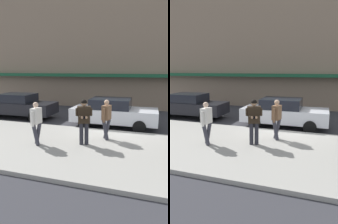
% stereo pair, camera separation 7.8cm
% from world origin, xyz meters
% --- Properties ---
extents(ground_plane, '(80.00, 80.00, 0.00)m').
position_xyz_m(ground_plane, '(0.00, 0.00, 0.00)').
color(ground_plane, '#333338').
extents(sidewalk, '(32.00, 5.30, 0.14)m').
position_xyz_m(sidewalk, '(1.00, -2.85, 0.07)').
color(sidewalk, '#99968E').
rests_on(sidewalk, ground).
extents(curb_paint_line, '(28.00, 0.12, 0.01)m').
position_xyz_m(curb_paint_line, '(1.00, 0.05, 0.00)').
color(curb_paint_line, silver).
rests_on(curb_paint_line, ground).
extents(storefront_facade, '(28.00, 4.70, 13.15)m').
position_xyz_m(storefront_facade, '(1.00, 8.49, 6.56)').
color(storefront_facade, '#84705B').
rests_on(storefront_facade, ground).
extents(parked_sedan_near, '(4.54, 2.00, 1.54)m').
position_xyz_m(parked_sedan_near, '(-6.23, 1.34, 0.79)').
color(parked_sedan_near, black).
rests_on(parked_sedan_near, ground).
extents(parked_sedan_mid, '(4.53, 1.99, 1.54)m').
position_xyz_m(parked_sedan_mid, '(-0.13, 0.93, 0.79)').
color(parked_sedan_mid, silver).
rests_on(parked_sedan_mid, ground).
extents(man_texting_on_phone, '(0.62, 0.65, 1.81)m').
position_xyz_m(man_texting_on_phone, '(-0.61, -2.62, 1.25)').
color(man_texting_on_phone, '#23232B').
rests_on(man_texting_on_phone, sidewalk).
extents(pedestrian_in_light_coat, '(0.34, 0.60, 1.70)m').
position_xyz_m(pedestrian_in_light_coat, '(-2.37, -3.19, 1.11)').
color(pedestrian_in_light_coat, '#33333D').
rests_on(pedestrian_in_light_coat, sidewalk).
extents(pedestrian_dark_coat, '(0.38, 0.59, 1.70)m').
position_xyz_m(pedestrian_dark_coat, '(0.07, -1.69, 1.11)').
color(pedestrian_dark_coat, '#33333D').
rests_on(pedestrian_dark_coat, sidewalk).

